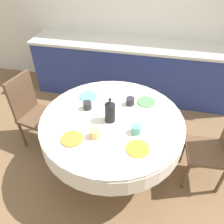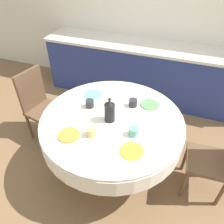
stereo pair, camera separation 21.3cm
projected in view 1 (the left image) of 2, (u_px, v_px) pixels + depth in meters
name	position (u px, v px, depth m)	size (l,w,h in m)	color
ground_plane	(112.00, 165.00, 2.65)	(12.00, 12.00, 0.00)	brown
wall_back	(140.00, 9.00, 3.29)	(7.00, 0.05, 2.60)	silver
kitchen_counter	(133.00, 70.00, 3.57)	(3.24, 0.64, 0.90)	navy
dining_table	(112.00, 127.00, 2.26)	(1.45, 1.45, 0.74)	olive
chair_left	(217.00, 147.00, 2.19)	(0.42, 0.42, 0.94)	brown
chair_right	(32.00, 109.00, 2.66)	(0.47, 0.47, 0.94)	brown
plate_near_left	(72.00, 139.00, 1.95)	(0.20, 0.20, 0.01)	orange
cup_near_left	(95.00, 134.00, 1.95)	(0.09, 0.09, 0.08)	#DBB766
plate_near_right	(138.00, 149.00, 1.86)	(0.20, 0.20, 0.01)	yellow
cup_near_right	(136.00, 129.00, 2.00)	(0.09, 0.09, 0.08)	#5BA39E
plate_far_left	(88.00, 96.00, 2.47)	(0.20, 0.20, 0.01)	#60BCB7
cup_far_left	(87.00, 105.00, 2.28)	(0.09, 0.09, 0.08)	#28282D
plate_far_right	(146.00, 102.00, 2.38)	(0.20, 0.20, 0.01)	#5BA85B
cup_far_right	(130.00, 101.00, 2.33)	(0.09, 0.09, 0.08)	#28282D
coffee_carafe	(110.00, 111.00, 2.08)	(0.10, 0.10, 0.27)	black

